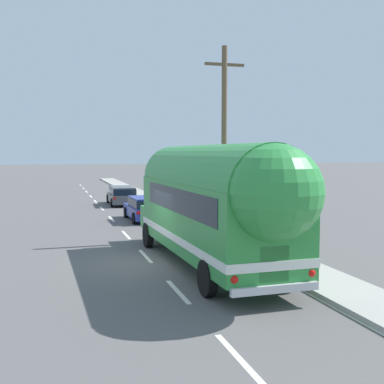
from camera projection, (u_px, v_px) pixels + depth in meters
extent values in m
plane|color=#565454|center=(151.00, 263.00, 17.29)|extent=(300.00, 300.00, 0.00)
cube|color=silver|center=(238.00, 357.00, 9.28)|extent=(0.14, 2.40, 0.01)
cube|color=silver|center=(178.00, 291.00, 13.69)|extent=(0.14, 2.40, 0.01)
cube|color=silver|center=(145.00, 256.00, 18.38)|extent=(0.14, 2.40, 0.01)
cube|color=silver|center=(126.00, 235.00, 23.07)|extent=(0.14, 2.40, 0.01)
cube|color=silver|center=(111.00, 219.00, 28.71)|extent=(0.14, 2.40, 0.01)
cube|color=silver|center=(102.00, 208.00, 34.00)|extent=(0.14, 2.40, 0.01)
cube|color=silver|center=(96.00, 201.00, 38.88)|extent=(0.14, 2.40, 0.01)
cube|color=silver|center=(91.00, 196.00, 43.46)|extent=(0.14, 2.40, 0.01)
cube|color=silver|center=(86.00, 192.00, 48.68)|extent=(0.14, 2.40, 0.01)
cube|color=silver|center=(83.00, 188.00, 53.25)|extent=(0.14, 2.40, 0.01)
cube|color=silver|center=(81.00, 185.00, 58.48)|extent=(0.14, 2.40, 0.01)
cube|color=silver|center=(168.00, 216.00, 29.73)|extent=(0.12, 80.00, 0.01)
cube|color=#9E9B93|center=(192.00, 219.00, 28.07)|extent=(1.92, 90.00, 0.15)
cylinder|color=brown|center=(224.00, 144.00, 21.69)|extent=(0.24, 0.24, 8.50)
cube|color=brown|center=(225.00, 64.00, 21.41)|extent=(1.80, 0.12, 0.12)
cube|color=#2D8C3D|center=(210.00, 216.00, 16.32)|extent=(2.77, 9.36, 2.30)
cylinder|color=#2D8C3D|center=(210.00, 182.00, 16.23)|extent=(2.72, 9.25, 2.45)
sphere|color=#2D8C3D|center=(274.00, 193.00, 11.87)|extent=(2.40, 2.40, 2.40)
cube|color=#2D8C3D|center=(169.00, 217.00, 21.41)|extent=(2.30, 1.37, 0.95)
cube|color=silver|center=(210.00, 236.00, 16.38)|extent=(2.81, 9.40, 0.24)
cube|color=black|center=(213.00, 199.00, 15.99)|extent=(2.75, 7.56, 0.76)
cube|color=black|center=(274.00, 213.00, 11.90)|extent=(2.00, 0.14, 0.84)
cube|color=silver|center=(274.00, 264.00, 11.99)|extent=(0.80, 0.08, 0.90)
cube|color=silver|center=(275.00, 289.00, 11.95)|extent=(2.34, 0.21, 0.20)
sphere|color=red|center=(234.00, 280.00, 11.69)|extent=(0.20, 0.20, 0.20)
sphere|color=red|center=(312.00, 273.00, 12.32)|extent=(0.20, 0.20, 0.20)
cube|color=black|center=(172.00, 187.00, 20.73)|extent=(2.14, 0.16, 0.96)
cube|color=silver|center=(165.00, 218.00, 22.07)|extent=(0.90, 0.13, 0.56)
cylinder|color=black|center=(148.00, 235.00, 20.10)|extent=(0.29, 1.01, 1.00)
cylinder|color=black|center=(202.00, 232.00, 20.81)|extent=(0.29, 1.01, 1.00)
cylinder|color=black|center=(207.00, 278.00, 13.18)|extent=(0.29, 1.01, 1.00)
cylinder|color=black|center=(285.00, 272.00, 13.89)|extent=(0.29, 1.01, 1.00)
cube|color=navy|center=(146.00, 211.00, 28.12)|extent=(1.95, 4.23, 0.60)
cube|color=navy|center=(147.00, 202.00, 27.62)|extent=(1.73, 2.78, 0.55)
cube|color=black|center=(147.00, 202.00, 27.62)|extent=(1.79, 2.82, 0.43)
cube|color=red|center=(138.00, 213.00, 25.85)|extent=(0.20, 0.04, 0.14)
cube|color=red|center=(169.00, 212.00, 26.33)|extent=(0.20, 0.04, 0.14)
cylinder|color=black|center=(126.00, 212.00, 29.21)|extent=(0.21, 0.64, 0.64)
cylinder|color=black|center=(156.00, 211.00, 29.73)|extent=(0.21, 0.64, 0.64)
cylinder|color=black|center=(134.00, 218.00, 26.54)|extent=(0.21, 0.64, 0.64)
cylinder|color=black|center=(167.00, 217.00, 27.06)|extent=(0.21, 0.64, 0.64)
cube|color=#474C51|center=(122.00, 198.00, 36.51)|extent=(1.86, 4.66, 0.60)
cube|color=#474C51|center=(122.00, 190.00, 36.00)|extent=(1.63, 3.20, 0.55)
cube|color=black|center=(122.00, 191.00, 36.01)|extent=(1.70, 3.25, 0.43)
cube|color=red|center=(114.00, 198.00, 34.06)|extent=(0.20, 0.04, 0.14)
cube|color=red|center=(136.00, 198.00, 34.45)|extent=(0.20, 0.04, 0.14)
cylinder|color=black|center=(108.00, 199.00, 37.86)|extent=(0.21, 0.64, 0.64)
cylinder|color=black|center=(130.00, 198.00, 38.29)|extent=(0.21, 0.64, 0.64)
cylinder|color=black|center=(112.00, 203.00, 34.75)|extent=(0.21, 0.64, 0.64)
cylinder|color=black|center=(136.00, 202.00, 35.19)|extent=(0.21, 0.64, 0.64)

